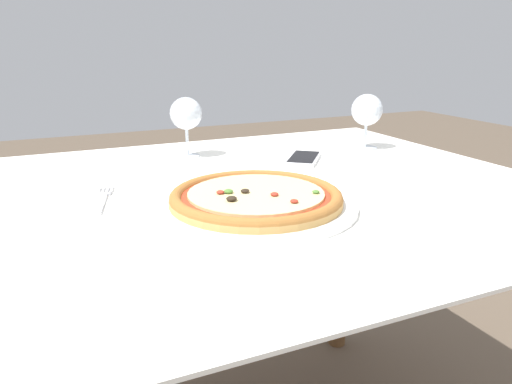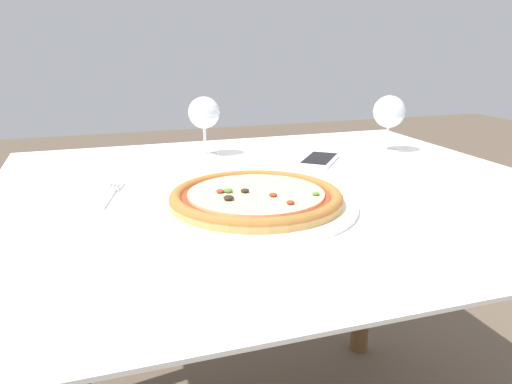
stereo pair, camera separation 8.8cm
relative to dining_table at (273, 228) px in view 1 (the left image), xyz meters
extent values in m
cube|color=brown|center=(0.00, 0.00, 0.07)|extent=(1.04, 0.93, 0.04)
cube|color=white|center=(0.00, 0.00, 0.09)|extent=(1.14, 1.03, 0.01)
cylinder|color=brown|center=(-0.46, 0.40, -0.30)|extent=(0.06, 0.06, 0.71)
cylinder|color=brown|center=(0.46, 0.40, -0.30)|extent=(0.06, 0.06, 0.71)
cylinder|color=white|center=(-0.09, -0.12, 0.10)|extent=(0.36, 0.36, 0.01)
cylinder|color=tan|center=(-0.09, -0.12, 0.11)|extent=(0.31, 0.31, 0.01)
torus|color=#A3662D|center=(-0.09, -0.12, 0.12)|extent=(0.31, 0.31, 0.02)
cylinder|color=#BC381E|center=(-0.09, -0.12, 0.12)|extent=(0.26, 0.26, 0.00)
cylinder|color=beige|center=(-0.09, -0.12, 0.12)|extent=(0.24, 0.24, 0.00)
ellipsoid|color=#A83323|center=(-0.15, -0.10, 0.13)|extent=(0.01, 0.01, 0.01)
ellipsoid|color=#A83323|center=(-0.06, -0.20, 0.13)|extent=(0.01, 0.01, 0.01)
ellipsoid|color=#4C7A33|center=(-0.14, -0.10, 0.13)|extent=(0.02, 0.02, 0.01)
ellipsoid|color=#4C7A33|center=(0.00, -0.17, 0.13)|extent=(0.01, 0.01, 0.01)
ellipsoid|color=#A83323|center=(-0.07, -0.15, 0.13)|extent=(0.01, 0.01, 0.01)
ellipsoid|color=#2D2319|center=(-0.15, -0.15, 0.13)|extent=(0.02, 0.02, 0.01)
ellipsoid|color=#2D2319|center=(-0.11, -0.11, 0.13)|extent=(0.02, 0.02, 0.01)
cube|color=silver|center=(-0.35, 0.01, 0.10)|extent=(0.04, 0.11, 0.00)
cube|color=silver|center=(-0.33, 0.07, 0.10)|extent=(0.03, 0.02, 0.00)
cube|color=silver|center=(-0.34, 0.10, 0.10)|extent=(0.02, 0.04, 0.00)
cube|color=silver|center=(-0.33, 0.10, 0.10)|extent=(0.02, 0.04, 0.00)
cube|color=silver|center=(-0.32, 0.10, 0.10)|extent=(0.02, 0.04, 0.00)
cube|color=silver|center=(-0.31, 0.10, 0.10)|extent=(0.02, 0.04, 0.00)
cylinder|color=silver|center=(-0.08, 0.33, 0.10)|extent=(0.06, 0.06, 0.00)
cylinder|color=silver|center=(-0.08, 0.33, 0.13)|extent=(0.01, 0.01, 0.07)
sphere|color=silver|center=(-0.08, 0.33, 0.21)|extent=(0.08, 0.08, 0.08)
cylinder|color=silver|center=(0.39, 0.22, 0.10)|extent=(0.07, 0.07, 0.00)
cylinder|color=silver|center=(0.39, 0.22, 0.13)|extent=(0.01, 0.01, 0.07)
sphere|color=silver|center=(0.39, 0.22, 0.20)|extent=(0.08, 0.08, 0.08)
cube|color=white|center=(0.17, 0.17, 0.10)|extent=(0.15, 0.16, 0.01)
cube|color=black|center=(0.17, 0.17, 0.11)|extent=(0.13, 0.14, 0.00)
camera|label=1|loc=(-0.44, -0.89, 0.38)|focal=35.00mm
camera|label=2|loc=(-0.36, -0.92, 0.38)|focal=35.00mm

